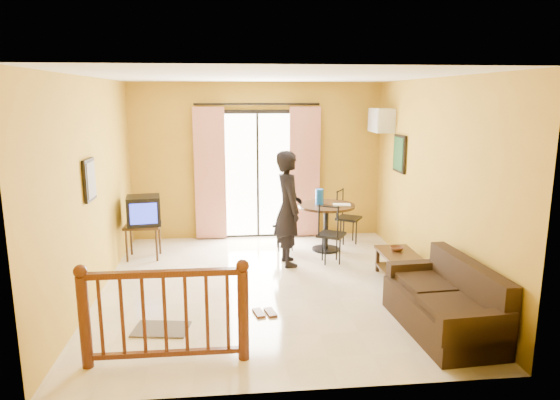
{
  "coord_description": "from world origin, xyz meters",
  "views": [
    {
      "loc": [
        -0.5,
        -6.44,
        2.56
      ],
      "look_at": [
        0.18,
        0.2,
        1.16
      ],
      "focal_mm": 32.0,
      "sensor_mm": 36.0,
      "label": 1
    }
  ],
  "objects": [
    {
      "name": "ground",
      "position": [
        0.0,
        0.0,
        0.0
      ],
      "size": [
        5.0,
        5.0,
        0.0
      ],
      "primitive_type": "plane",
      "color": "beige",
      "rests_on": "ground"
    },
    {
      "name": "room_shell",
      "position": [
        0.0,
        0.0,
        1.7
      ],
      "size": [
        5.0,
        5.0,
        5.0
      ],
      "color": "white",
      "rests_on": "ground"
    },
    {
      "name": "balcony_door",
      "position": [
        0.0,
        2.43,
        1.19
      ],
      "size": [
        2.25,
        0.14,
        2.46
      ],
      "color": "black",
      "rests_on": "ground"
    },
    {
      "name": "tv_table",
      "position": [
        -1.9,
        1.42,
        0.48
      ],
      "size": [
        0.55,
        0.46,
        0.55
      ],
      "color": "black",
      "rests_on": "ground"
    },
    {
      "name": "television",
      "position": [
        -1.87,
        1.42,
        0.78
      ],
      "size": [
        0.57,
        0.53,
        0.46
      ],
      "rotation": [
        0.0,
        0.0,
        0.15
      ],
      "color": "black",
      "rests_on": "tv_table"
    },
    {
      "name": "picture_left",
      "position": [
        -2.22,
        -0.2,
        1.55
      ],
      "size": [
        0.05,
        0.42,
        0.52
      ],
      "color": "black",
      "rests_on": "room_shell"
    },
    {
      "name": "dining_table",
      "position": [
        1.09,
        1.53,
        0.63
      ],
      "size": [
        0.95,
        0.95,
        0.79
      ],
      "color": "black",
      "rests_on": "ground"
    },
    {
      "name": "water_jug",
      "position": [
        0.97,
        1.55,
        0.92
      ],
      "size": [
        0.14,
        0.14,
        0.26
      ],
      "primitive_type": "cylinder",
      "color": "#124BA9",
      "rests_on": "dining_table"
    },
    {
      "name": "serving_tray",
      "position": [
        1.33,
        1.43,
        0.8
      ],
      "size": [
        0.3,
        0.22,
        0.02
      ],
      "primitive_type": "cube",
      "rotation": [
        0.0,
        0.0,
        -0.13
      ],
      "color": "beige",
      "rests_on": "dining_table"
    },
    {
      "name": "dining_chairs",
      "position": [
        1.01,
        1.48,
        0.0
      ],
      "size": [
        1.67,
        1.57,
        0.95
      ],
      "color": "black",
      "rests_on": "ground"
    },
    {
      "name": "air_conditioner",
      "position": [
        2.09,
        1.95,
        2.15
      ],
      "size": [
        0.31,
        0.6,
        0.4
      ],
      "color": "silver",
      "rests_on": "room_shell"
    },
    {
      "name": "botanical_print",
      "position": [
        2.22,
        1.3,
        1.65
      ],
      "size": [
        0.05,
        0.5,
        0.6
      ],
      "color": "black",
      "rests_on": "room_shell"
    },
    {
      "name": "coffee_table",
      "position": [
        1.85,
        0.03,
        0.26
      ],
      "size": [
        0.49,
        0.88,
        0.39
      ],
      "color": "black",
      "rests_on": "ground"
    },
    {
      "name": "bowl",
      "position": [
        1.85,
        0.17,
        0.42
      ],
      "size": [
        0.22,
        0.22,
        0.06
      ],
      "primitive_type": "imported",
      "rotation": [
        0.0,
        0.0,
        0.17
      ],
      "color": "#502C1B",
      "rests_on": "coffee_table"
    },
    {
      "name": "sofa",
      "position": [
        1.85,
        -1.51,
        0.3
      ],
      "size": [
        0.87,
        1.71,
        0.79
      ],
      "rotation": [
        0.0,
        0.0,
        0.07
      ],
      "color": "black",
      "rests_on": "ground"
    },
    {
      "name": "standing_person",
      "position": [
        0.37,
        0.9,
        0.88
      ],
      "size": [
        0.51,
        0.7,
        1.76
      ],
      "primitive_type": "imported",
      "rotation": [
        0.0,
        0.0,
        1.71
      ],
      "color": "black",
      "rests_on": "ground"
    },
    {
      "name": "stair_balustrade",
      "position": [
        -1.15,
        -1.9,
        0.56
      ],
      "size": [
        1.63,
        0.13,
        1.04
      ],
      "color": "#471E0F",
      "rests_on": "ground"
    },
    {
      "name": "doormat",
      "position": [
        -1.3,
        -1.19,
        0.01
      ],
      "size": [
        0.65,
        0.48,
        0.02
      ],
      "primitive_type": "cube",
      "rotation": [
        0.0,
        0.0,
        -0.15
      ],
      "color": "#534C43",
      "rests_on": "ground"
    },
    {
      "name": "sandals",
      "position": [
        -0.12,
        -0.89,
        0.01
      ],
      "size": [
        0.29,
        0.27,
        0.03
      ],
      "color": "#502C1B",
      "rests_on": "ground"
    }
  ]
}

